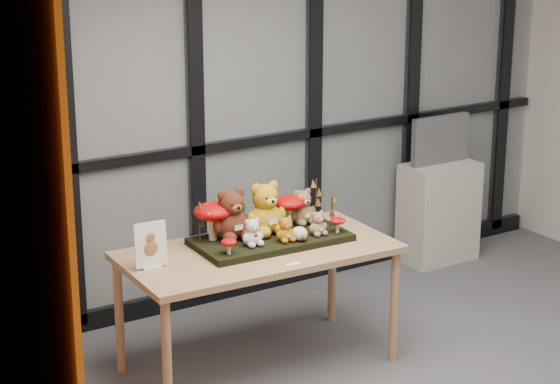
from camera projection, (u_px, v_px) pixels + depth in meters
room_shell at (545, 113)px, 4.47m from camera, size 5.00×5.00×5.00m
glass_partition at (257, 85)px, 6.54m from camera, size 4.90×0.06×2.78m
display_table at (258, 260)px, 5.65m from camera, size 1.55×0.82×0.71m
diorama_tray at (271, 239)px, 5.73m from camera, size 0.89×0.47×0.04m
bear_pooh_yellow at (265, 205)px, 5.73m from camera, size 0.26×0.24×0.33m
bear_brown_medium at (231, 211)px, 5.64m from camera, size 0.25×0.23×0.32m
bear_tan_back at (302, 205)px, 5.91m from camera, size 0.18×0.17×0.23m
bear_small_yellow at (285, 228)px, 5.62m from camera, size 0.13×0.11×0.16m
bear_white_bow at (252, 230)px, 5.55m from camera, size 0.14×0.12×0.17m
bear_beige_small at (318, 222)px, 5.73m from camera, size 0.12×0.11×0.15m
plush_cream_hedgehog at (300, 233)px, 5.64m from camera, size 0.07×0.06×0.09m
mushroom_back_left at (213, 220)px, 5.64m from camera, size 0.21×0.21×0.24m
mushroom_back_right at (289, 209)px, 5.87m from camera, size 0.18×0.18×0.20m
mushroom_front_left at (229, 246)px, 5.43m from camera, size 0.09×0.09×0.10m
mushroom_front_right at (337, 224)px, 5.77m from camera, size 0.09×0.09×0.10m
sprig_green_far_left at (199, 222)px, 5.60m from camera, size 0.05×0.05×0.23m
sprig_green_mid_left at (219, 216)px, 5.71m from camera, size 0.05×0.05×0.23m
sprig_dry_far_right at (316, 200)px, 5.94m from camera, size 0.05×0.05×0.26m
sprig_dry_mid_right at (332, 211)px, 5.87m from camera, size 0.05×0.05×0.18m
sprig_green_centre at (244, 217)px, 5.80m from camera, size 0.05×0.05×0.16m
sign_holder at (151, 248)px, 5.31m from camera, size 0.18×0.07×0.25m
label_card at (293, 264)px, 5.40m from camera, size 0.09×0.03×0.00m
cabinet at (439, 212)px, 7.42m from camera, size 0.55×0.32×0.73m
monitor at (440, 140)px, 7.28m from camera, size 0.49×0.05×0.35m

